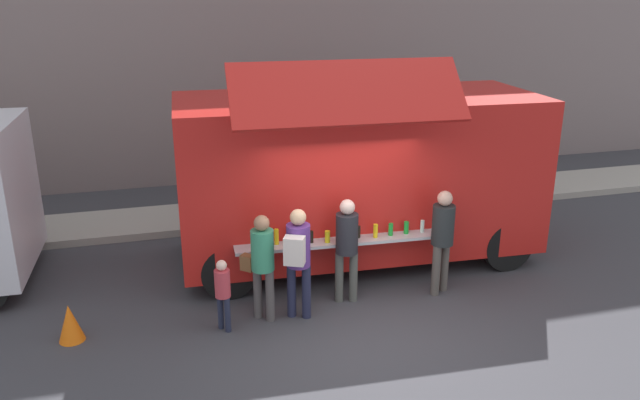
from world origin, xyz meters
TOP-DOWN VIEW (x-y plane):
  - ground_plane at (0.00, 0.00)m, footprint 60.00×60.00m
  - curb_strip at (-3.28, 5.18)m, footprint 28.00×1.60m
  - food_truck_main at (0.72, 2.56)m, footprint 6.33×3.49m
  - traffic_cone_orange at (-4.07, 0.86)m, footprint 0.36×0.36m
  - trash_bin at (4.98, 4.88)m, footprint 0.60×0.60m
  - customer_front_ordering at (0.02, 0.97)m, footprint 0.35×0.35m
  - customer_mid_with_backpack at (-0.84, 0.64)m, footprint 0.46×0.56m
  - customer_rear_waiting at (-1.35, 0.76)m, footprint 0.48×0.47m
  - customer_extra_browsing at (1.57, 0.85)m, footprint 0.35×0.35m
  - child_near_queue at (-1.95, 0.58)m, footprint 0.22×0.22m

SIDE VIEW (x-z plane):
  - ground_plane at x=0.00m, z-range 0.00..0.00m
  - curb_strip at x=-3.28m, z-range 0.00..0.15m
  - traffic_cone_orange at x=-4.07m, z-range 0.00..0.55m
  - trash_bin at x=4.98m, z-range 0.00..0.86m
  - child_near_queue at x=-1.95m, z-range 0.11..1.21m
  - customer_rear_waiting at x=-1.35m, z-range 0.15..1.81m
  - customer_front_ordering at x=0.02m, z-range 0.17..1.86m
  - customer_extra_browsing at x=1.57m, z-range 0.17..1.91m
  - customer_mid_with_backpack at x=-0.84m, z-range 0.19..1.92m
  - food_truck_main at x=0.72m, z-range -0.24..3.48m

